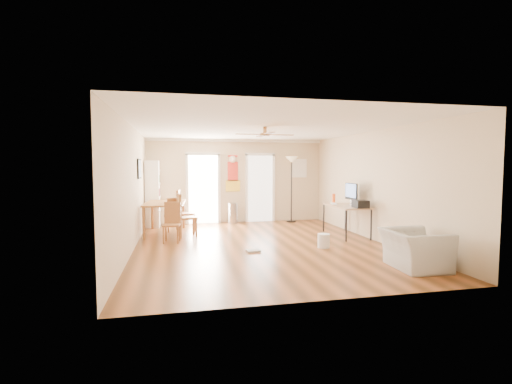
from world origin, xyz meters
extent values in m
plane|color=brown|center=(0.00, 0.00, 0.00)|extent=(7.00, 7.00, 0.00)
cube|color=red|center=(-0.13, 3.48, 1.55)|extent=(0.46, 0.03, 1.10)
cube|color=white|center=(2.05, 3.47, 1.70)|extent=(0.50, 0.04, 0.60)
cube|color=black|center=(-2.73, 1.40, 1.70)|extent=(0.04, 0.66, 0.48)
cylinder|color=#AAAAAC|center=(-0.17, 3.22, 0.32)|extent=(0.31, 0.31, 0.63)
cube|color=white|center=(2.20, 1.09, 0.78)|extent=(0.23, 0.42, 0.02)
cube|color=black|center=(2.45, 0.10, 0.86)|extent=(0.32, 0.37, 0.18)
cylinder|color=#F85516|center=(2.30, 1.30, 0.90)|extent=(0.10, 0.10, 0.25)
cylinder|color=silver|center=(1.25, -0.55, 0.15)|extent=(0.27, 0.27, 0.30)
cube|color=#9E9E99|center=(-0.32, -0.60, 0.02)|extent=(0.29, 0.24, 0.04)
imported|color=#A8A9A3|center=(2.15, -2.39, 0.33)|extent=(0.95, 1.07, 0.66)
camera|label=1|loc=(-1.82, -7.90, 1.76)|focal=25.74mm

